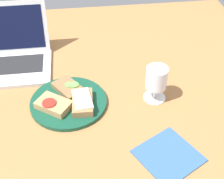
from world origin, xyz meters
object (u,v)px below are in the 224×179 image
plate (69,102)px  sandwich_with_tomato (53,105)px  sandwich_with_cucumber (68,88)px  wine_glass (156,80)px  sandwich_with_cheese (83,102)px  napkin (168,156)px  laptop (6,54)px

plate → sandwich_with_tomato: 5.78cm
sandwich_with_cucumber → wine_glass: (28.96, -6.27, 5.67)cm
sandwich_with_cheese → sandwich_with_cucumber: size_ratio=0.93×
sandwich_with_cheese → napkin: size_ratio=0.76×
wine_glass → napkin: 25.89cm
sandwich_with_tomato → laptop: laptop is taller
sandwich_with_cheese → sandwich_with_cucumber: bearing=118.4°
wine_glass → sandwich_with_cucumber: bearing=167.8°
wine_glass → laptop: (-51.96, 27.10, -3.52)cm
napkin → plate: bearing=137.0°
wine_glass → sandwich_with_cheese: bearing=-175.6°
sandwich_with_tomato → wine_glass: 34.38cm
sandwich_with_tomato → wine_glass: bearing=2.9°
plate → sandwich_with_tomato: bearing=-151.2°
plate → napkin: (27.34, -25.50, -0.49)cm
plate → napkin: 37.39cm
sandwich_with_cucumber → wine_glass: 30.17cm
plate → sandwich_with_cucumber: size_ratio=1.97×
wine_glass → laptop: 58.70cm
sandwich_with_tomato → sandwich_with_cheese: 9.38cm
sandwich_with_cheese → napkin: bearing=-45.0°
napkin → wine_glass: bearing=85.8°
laptop → napkin: 72.18cm
sandwich_with_cheese → wine_glass: wine_glass is taller
sandwich_with_tomato → sandwich_with_cucumber: bearing=58.3°
laptop → sandwich_with_tomato: bearing=-58.0°
sandwich_with_cheese → plate: bearing=148.8°
plate → wine_glass: wine_glass is taller
plate → sandwich_with_cheese: 5.78cm
sandwich_with_tomato → laptop: bearing=122.0°
wine_glass → plate: bearing=178.3°
plate → sandwich_with_cheese: (4.59, -2.78, 2.14)cm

